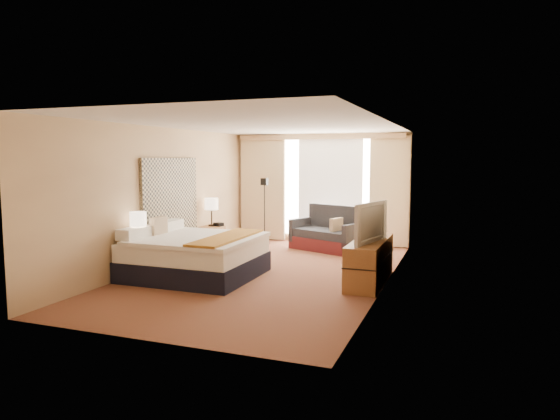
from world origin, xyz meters
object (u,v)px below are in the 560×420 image
(lamp_right, at_px, (211,204))
(loveseat, at_px, (329,235))
(lamp_left, at_px, (138,220))
(desk_chair, at_px, (367,251))
(bed, at_px, (195,255))
(television, at_px, (365,222))
(nightstand_left, at_px, (141,262))
(nightstand_right, at_px, (211,239))
(media_dresser, at_px, (370,261))
(floor_lamp, at_px, (265,198))

(lamp_right, bearing_deg, loveseat, 24.71)
(lamp_left, bearing_deg, desk_chair, 18.62)
(loveseat, height_order, lamp_left, lamp_left)
(bed, bearing_deg, television, 8.45)
(bed, xyz_separation_m, loveseat, (1.51, 3.24, -0.05))
(lamp_right, bearing_deg, desk_chair, -20.61)
(nightstand_left, distance_m, nightstand_right, 2.50)
(bed, xyz_separation_m, lamp_left, (-0.82, -0.42, 0.63))
(lamp_right, bearing_deg, television, -25.45)
(bed, bearing_deg, loveseat, 65.01)
(nightstand_right, xyz_separation_m, media_dresser, (3.70, -1.45, 0.07))
(media_dresser, bearing_deg, floor_lamp, 137.29)
(floor_lamp, bearing_deg, loveseat, -5.60)
(bed, bearing_deg, nightstand_right, 111.07)
(nightstand_right, height_order, desk_chair, desk_chair)
(nightstand_left, bearing_deg, lamp_left, -122.49)
(floor_lamp, bearing_deg, bed, -88.50)
(nightstand_left, bearing_deg, media_dresser, 15.84)
(nightstand_right, relative_size, media_dresser, 0.31)
(lamp_right, xyz_separation_m, television, (3.67, -1.75, -0.00))
(floor_lamp, distance_m, lamp_left, 3.90)
(floor_lamp, bearing_deg, nightstand_left, -100.73)
(television, bearing_deg, nightstand_right, 79.19)
(media_dresser, distance_m, loveseat, 2.94)
(bed, bearing_deg, media_dresser, 12.67)
(nightstand_right, distance_m, floor_lamp, 1.70)
(desk_chair, xyz_separation_m, lamp_left, (-3.63, -1.22, 0.51))
(floor_lamp, relative_size, desk_chair, 1.41)
(floor_lamp, xyz_separation_m, television, (2.93, -2.98, -0.08))
(bed, distance_m, floor_lamp, 3.48)
(nightstand_left, relative_size, bed, 0.27)
(nightstand_right, relative_size, lamp_right, 0.90)
(television, bearing_deg, floor_lamp, 58.40)
(lamp_left, relative_size, lamp_right, 0.94)
(media_dresser, bearing_deg, nightstand_left, -164.16)
(desk_chair, relative_size, lamp_left, 1.91)
(bed, bearing_deg, nightstand_left, -153.69)
(nightstand_right, xyz_separation_m, lamp_left, (-0.01, -2.52, 0.72))
(desk_chair, bearing_deg, television, -93.86)
(lamp_right, bearing_deg, lamp_left, -89.92)
(media_dresser, distance_m, desk_chair, 0.22)
(nightstand_right, height_order, television, television)
(media_dresser, distance_m, floor_lamp, 4.12)
(media_dresser, relative_size, lamp_left, 3.11)
(bed, relative_size, floor_lamp, 1.32)
(floor_lamp, distance_m, lamp_right, 1.44)
(desk_chair, bearing_deg, loveseat, 109.00)
(nightstand_left, height_order, television, television)
(nightstand_left, height_order, nightstand_right, same)
(nightstand_left, xyz_separation_m, lamp_right, (-0.02, 2.57, 0.75))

